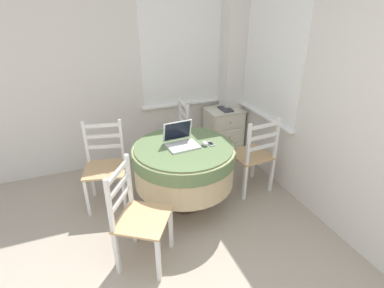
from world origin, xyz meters
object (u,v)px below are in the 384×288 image
at_px(dining_chair_camera_near, 138,218).
at_px(dining_chair_left_flank, 105,166).
at_px(book_on_cabinet, 226,109).
at_px(cell_phone, 211,144).
at_px(dining_chair_near_back_window, 174,136).
at_px(computer_mouse, 205,143).
at_px(dining_chair_near_right_window, 253,156).
at_px(corner_cabinet, 223,131).
at_px(laptop, 181,141).
at_px(round_dining_table, 184,162).

distance_m(dining_chair_camera_near, dining_chair_left_flank, 0.97).
xyz_separation_m(dining_chair_camera_near, book_on_cabinet, (1.59, 1.55, 0.24)).
relative_size(cell_phone, dining_chair_left_flank, 0.11).
distance_m(cell_phone, dining_chair_near_back_window, 0.96).
distance_m(computer_mouse, book_on_cabinet, 1.27).
bearing_deg(book_on_cabinet, dining_chair_left_flank, -161.51).
distance_m(dining_chair_near_back_window, book_on_cabinet, 0.85).
relative_size(dining_chair_near_right_window, corner_cabinet, 1.38).
bearing_deg(corner_cabinet, dining_chair_near_right_window, -96.54).
xyz_separation_m(dining_chair_near_back_window, corner_cabinet, (0.81, 0.15, -0.12)).
height_order(dining_chair_near_back_window, dining_chair_left_flank, same).
xyz_separation_m(laptop, dining_chair_left_flank, (-0.76, 0.34, -0.33)).
height_order(dining_chair_near_back_window, corner_cabinet, dining_chair_near_back_window).
relative_size(round_dining_table, computer_mouse, 11.78).
bearing_deg(laptop, book_on_cabinet, 43.06).
bearing_deg(dining_chair_near_right_window, corner_cabinet, 83.46).
relative_size(dining_chair_near_back_window, dining_chair_left_flank, 1.00).
xyz_separation_m(cell_phone, book_on_cabinet, (0.69, 1.02, -0.05)).
bearing_deg(laptop, corner_cabinet, 44.28).
xyz_separation_m(computer_mouse, dining_chair_camera_near, (-0.83, -0.53, -0.30)).
distance_m(round_dining_table, dining_chair_left_flank, 0.87).
relative_size(computer_mouse, dining_chair_camera_near, 0.10).
bearing_deg(dining_chair_near_right_window, round_dining_table, 179.54).
relative_size(round_dining_table, cell_phone, 10.17).
bearing_deg(round_dining_table, cell_phone, -12.90).
height_order(cell_phone, dining_chair_camera_near, dining_chair_camera_near).
distance_m(round_dining_table, computer_mouse, 0.30).
relative_size(corner_cabinet, book_on_cabinet, 2.91).
distance_m(laptop, computer_mouse, 0.25).
distance_m(round_dining_table, dining_chair_near_right_window, 0.86).
bearing_deg(round_dining_table, corner_cabinet, 45.69).
height_order(round_dining_table, dining_chair_camera_near, dining_chair_camera_near).
distance_m(round_dining_table, book_on_cabinet, 1.37).
bearing_deg(dining_chair_left_flank, round_dining_table, -25.30).
bearing_deg(dining_chair_camera_near, cell_phone, 30.48).
bearing_deg(corner_cabinet, round_dining_table, -134.31).
distance_m(cell_phone, corner_cabinet, 1.33).
relative_size(cell_phone, dining_chair_near_right_window, 0.11).
distance_m(cell_phone, dining_chair_left_flank, 1.18).
distance_m(corner_cabinet, book_on_cabinet, 0.36).
bearing_deg(computer_mouse, round_dining_table, 162.28).
bearing_deg(book_on_cabinet, dining_chair_near_right_window, -96.73).
bearing_deg(dining_chair_camera_near, dining_chair_near_back_window, 61.24).
relative_size(round_dining_table, dining_chair_near_back_window, 1.14).
bearing_deg(cell_phone, round_dining_table, 167.10).
height_order(dining_chair_near_back_window, book_on_cabinet, dining_chair_near_back_window).
relative_size(cell_phone, corner_cabinet, 0.15).
bearing_deg(round_dining_table, dining_chair_near_back_window, 79.05).
height_order(round_dining_table, dining_chair_near_right_window, dining_chair_near_right_window).
height_order(computer_mouse, cell_phone, computer_mouse).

